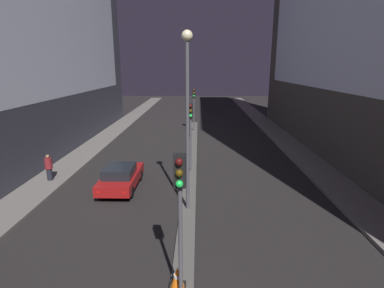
# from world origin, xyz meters

# --- Properties ---
(median_strip) EXTENTS (0.74, 30.69, 0.14)m
(median_strip) POSITION_xyz_m (0.00, 16.35, 0.07)
(median_strip) COLOR #56544F
(median_strip) RESTS_ON ground
(traffic_light_near) EXTENTS (0.32, 0.42, 4.39)m
(traffic_light_near) POSITION_xyz_m (0.00, 3.33, 3.36)
(traffic_light_near) COLOR #4C4C51
(traffic_light_near) RESTS_ON median_strip
(traffic_light_mid) EXTENTS (0.32, 0.42, 4.39)m
(traffic_light_mid) POSITION_xyz_m (0.00, 14.32, 3.36)
(traffic_light_mid) COLOR #4C4C51
(traffic_light_mid) RESTS_ON median_strip
(traffic_light_far) EXTENTS (0.32, 0.42, 4.39)m
(traffic_light_far) POSITION_xyz_m (0.00, 26.86, 3.36)
(traffic_light_far) COLOR #4C4C51
(traffic_light_far) RESTS_ON median_strip
(street_lamp) EXTENTS (0.46, 0.46, 8.05)m
(street_lamp) POSITION_xyz_m (0.00, 9.01, 5.32)
(street_lamp) COLOR #4C4C51
(street_lamp) RESTS_ON median_strip
(traffic_cone_far) EXTENTS (0.51, 0.51, 0.71)m
(traffic_cone_far) POSITION_xyz_m (-0.13, 3.74, 0.48)
(traffic_cone_far) COLOR black
(traffic_cone_far) RESTS_ON median_strip
(car_left_lane) EXTENTS (1.83, 4.10, 1.41)m
(car_left_lane) POSITION_xyz_m (-3.85, 11.60, 0.72)
(car_left_lane) COLOR maroon
(car_left_lane) RESTS_ON ground
(pedestrian_on_left_sidewalk) EXTENTS (0.43, 0.43, 1.57)m
(pedestrian_on_left_sidewalk) POSITION_xyz_m (-8.31, 12.42, 0.98)
(pedestrian_on_left_sidewalk) COLOR black
(pedestrian_on_left_sidewalk) RESTS_ON sidewalk_left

